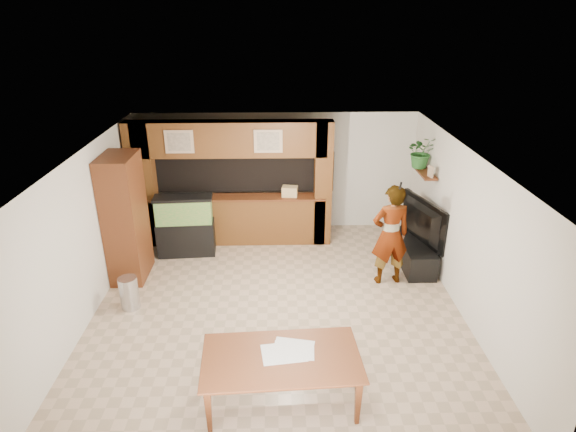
{
  "coord_description": "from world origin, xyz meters",
  "views": [
    {
      "loc": [
        0.01,
        -6.78,
        4.61
      ],
      "look_at": [
        0.19,
        0.6,
        1.4
      ],
      "focal_mm": 30.0,
      "sensor_mm": 36.0,
      "label": 1
    }
  ],
  "objects_px": {
    "person": "(390,235)",
    "dining_table": "(282,381)",
    "television": "(417,222)",
    "aquarium": "(185,226)",
    "pantry_cabinet": "(125,218)"
  },
  "relations": [
    {
      "from": "pantry_cabinet",
      "to": "television",
      "type": "bearing_deg",
      "value": 3.08
    },
    {
      "from": "aquarium",
      "to": "person",
      "type": "bearing_deg",
      "value": -20.75
    },
    {
      "from": "person",
      "to": "dining_table",
      "type": "xyz_separation_m",
      "value": [
        -1.95,
        -2.91,
        -0.59
      ]
    },
    {
      "from": "person",
      "to": "television",
      "type": "bearing_deg",
      "value": -144.49
    },
    {
      "from": "person",
      "to": "dining_table",
      "type": "distance_m",
      "value": 3.55
    },
    {
      "from": "person",
      "to": "dining_table",
      "type": "relative_size",
      "value": 0.96
    },
    {
      "from": "pantry_cabinet",
      "to": "television",
      "type": "xyz_separation_m",
      "value": [
        5.35,
        0.29,
        -0.26
      ]
    },
    {
      "from": "television",
      "to": "dining_table",
      "type": "distance_m",
      "value": 4.43
    },
    {
      "from": "aquarium",
      "to": "dining_table",
      "type": "distance_m",
      "value": 4.49
    },
    {
      "from": "aquarium",
      "to": "television",
      "type": "bearing_deg",
      "value": -10.6
    },
    {
      "from": "television",
      "to": "dining_table",
      "type": "xyz_separation_m",
      "value": [
        -2.6,
        -3.54,
        -0.55
      ]
    },
    {
      "from": "pantry_cabinet",
      "to": "dining_table",
      "type": "height_order",
      "value": "pantry_cabinet"
    },
    {
      "from": "pantry_cabinet",
      "to": "person",
      "type": "xyz_separation_m",
      "value": [
        4.69,
        -0.34,
        -0.22
      ]
    },
    {
      "from": "person",
      "to": "aquarium",
      "type": "bearing_deg",
      "value": -25.31
    },
    {
      "from": "television",
      "to": "aquarium",
      "type": "bearing_deg",
      "value": 66.66
    }
  ]
}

